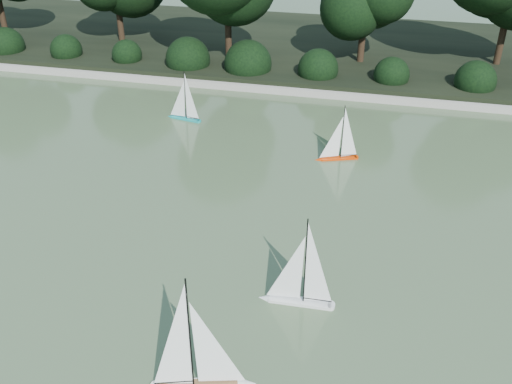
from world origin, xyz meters
TOP-DOWN VIEW (x-y plane):
  - ground at (0.00, 0.00)m, footprint 80.00×80.00m
  - pond_coping at (0.00, 9.00)m, footprint 40.00×0.35m
  - far_bank at (0.00, 13.00)m, footprint 40.00×8.00m
  - shrub_hedge at (0.00, 9.90)m, footprint 29.10×1.10m
  - sailboat_white_a at (0.91, 0.58)m, footprint 1.15×0.22m
  - sailboat_white_b at (0.12, -1.21)m, footprint 1.31×0.59m
  - sailboat_orange at (0.97, 5.33)m, footprint 0.96×0.46m
  - sailboat_teal at (-3.00, 6.63)m, footprint 0.97×0.33m

SIDE VIEW (x-z plane):
  - ground at x=0.00m, z-range 0.00..0.00m
  - pond_coping at x=0.00m, z-range 0.00..0.18m
  - far_bank at x=0.00m, z-range 0.00..0.30m
  - sailboat_teal at x=-3.00m, z-range -0.45..0.87m
  - sailboat_orange at x=0.97m, z-range -0.46..0.87m
  - sailboat_white_a at x=0.91m, z-range -0.54..1.03m
  - sailboat_white_b at x=0.12m, z-range -0.63..1.19m
  - shrub_hedge at x=0.00m, z-range -0.10..1.00m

